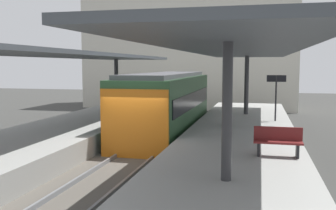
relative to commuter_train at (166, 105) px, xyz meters
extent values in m
plane|color=#383835|center=(0.00, -4.69, -1.73)|extent=(80.00, 80.00, 0.00)
cube|color=#9E9E99|center=(-3.80, -4.69, -1.23)|extent=(4.40, 28.00, 1.00)
cube|color=#9E9E99|center=(3.80, -4.69, -1.23)|extent=(4.40, 28.00, 1.00)
cube|color=#59544C|center=(0.00, -4.69, -1.63)|extent=(3.20, 28.00, 0.20)
cube|color=slate|center=(-0.72, -4.69, -1.46)|extent=(0.08, 28.00, 0.14)
cube|color=slate|center=(0.72, -4.69, -1.46)|extent=(0.08, 28.00, 0.14)
cube|color=#2D5633|center=(0.00, 0.03, -0.08)|extent=(2.70, 10.02, 2.90)
cube|color=orange|center=(0.00, -5.01, -0.23)|extent=(2.65, 0.08, 2.60)
cube|color=black|center=(-1.37, 0.03, 0.27)|extent=(0.04, 9.22, 0.76)
cube|color=black|center=(1.37, 0.03, 0.27)|extent=(0.04, 9.22, 0.76)
cube|color=#515156|center=(0.00, 0.03, 1.47)|extent=(2.16, 9.52, 0.20)
cylinder|color=#333335|center=(-3.80, 3.01, 0.80)|extent=(0.24, 0.24, 3.06)
cube|color=#3D4247|center=(-3.80, -3.29, 2.41)|extent=(4.18, 21.00, 0.16)
cylinder|color=#333335|center=(3.80, -9.59, 0.87)|extent=(0.24, 0.24, 3.20)
cylinder|color=#333335|center=(3.80, 3.01, 0.87)|extent=(0.24, 0.24, 3.20)
cube|color=#3D4247|center=(3.80, -3.29, 2.55)|extent=(4.18, 21.00, 0.16)
cube|color=black|center=(4.52, -6.91, -0.53)|extent=(0.08, 0.32, 0.40)
cube|color=black|center=(5.62, -6.91, -0.53)|extent=(0.08, 0.32, 0.40)
cube|color=maroon|center=(5.07, -6.91, -0.30)|extent=(1.40, 0.40, 0.06)
cube|color=maroon|center=(5.07, -6.73, -0.07)|extent=(1.40, 0.06, 0.40)
cylinder|color=#262628|center=(5.28, 0.63, 0.37)|extent=(0.08, 0.08, 2.20)
cube|color=black|center=(5.28, 0.63, 1.32)|extent=(0.90, 0.06, 0.32)
cylinder|color=#232328|center=(3.10, -1.34, -0.32)|extent=(0.28, 0.28, 0.81)
cylinder|color=navy|center=(3.10, -1.34, 0.41)|extent=(0.36, 0.36, 0.67)
sphere|color=beige|center=(3.10, -1.34, 0.86)|extent=(0.22, 0.22, 0.22)
cube|color=beige|center=(-1.58, 15.31, 3.77)|extent=(18.00, 6.00, 11.00)
camera|label=1|loc=(4.52, -18.36, 1.94)|focal=40.86mm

